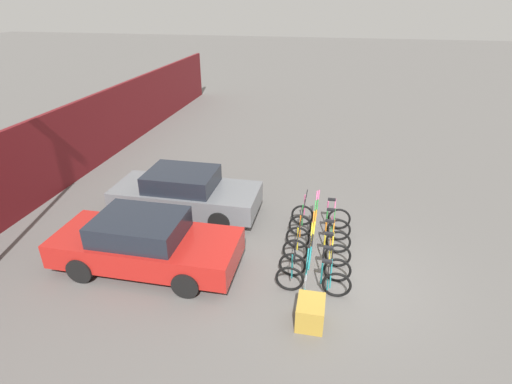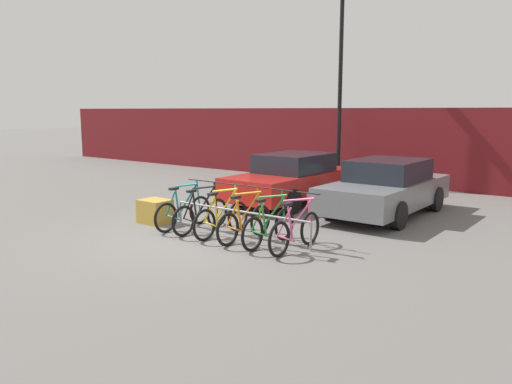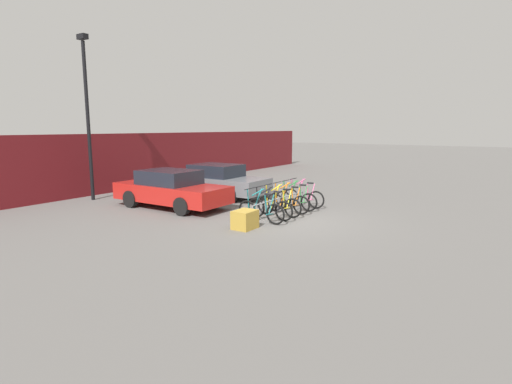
{
  "view_description": "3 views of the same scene",
  "coord_description": "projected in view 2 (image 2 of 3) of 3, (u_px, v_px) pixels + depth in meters",
  "views": [
    {
      "loc": [
        -7.93,
        0.35,
        6.11
      ],
      "look_at": [
        1.86,
        2.35,
        1.15
      ],
      "focal_mm": 28.0,
      "sensor_mm": 36.0,
      "label": 1
    },
    {
      "loc": [
        7.19,
        -7.12,
        2.61
      ],
      "look_at": [
        0.07,
        2.17,
        0.68
      ],
      "focal_mm": 35.0,
      "sensor_mm": 36.0,
      "label": 2
    },
    {
      "loc": [
        -11.06,
        -6.06,
        2.96
      ],
      "look_at": [
        0.15,
        1.28,
        0.79
      ],
      "focal_mm": 28.0,
      "sensor_mm": 36.0,
      "label": 3
    }
  ],
  "objects": [
    {
      "name": "bicycle_green",
      "position": [
        269.0,
        227.0,
        9.68
      ],
      "size": [
        0.68,
        1.71,
        1.05
      ],
      "rotation": [
        0.0,
        0.0,
        -0.01
      ],
      "color": "black",
      "rests_on": "ground"
    },
    {
      "name": "ground_plane",
      "position": [
        190.0,
        238.0,
        10.32
      ],
      "size": [
        120.0,
        120.0,
        0.0
      ],
      "primitive_type": "plane",
      "color": "#605E5B"
    },
    {
      "name": "car_grey",
      "position": [
        386.0,
        188.0,
        12.46
      ],
      "size": [
        1.91,
        4.4,
        1.4
      ],
      "color": "slate",
      "rests_on": "ground"
    },
    {
      "name": "cargo_crate",
      "position": [
        155.0,
        211.0,
        11.64
      ],
      "size": [
        0.7,
        0.56,
        0.55
      ],
      "primitive_type": "cube",
      "color": "#B28C33",
      "rests_on": "ground"
    },
    {
      "name": "bike_rack",
      "position": [
        239.0,
        214.0,
        10.3
      ],
      "size": [
        3.51,
        0.04,
        0.57
      ],
      "color": "gray",
      "rests_on": "ground"
    },
    {
      "name": "bicycle_teal",
      "position": [
        183.0,
        212.0,
        11.09
      ],
      "size": [
        0.68,
        1.71,
        1.05
      ],
      "rotation": [
        0.0,
        0.0,
        0.02
      ],
      "color": "black",
      "rests_on": "ground"
    },
    {
      "name": "lamp_post",
      "position": [
        340.0,
        80.0,
        17.07
      ],
      "size": [
        0.24,
        0.44,
        6.55
      ],
      "color": "black",
      "rests_on": "ground"
    },
    {
      "name": "bicycle_pink",
      "position": [
        295.0,
        231.0,
        9.31
      ],
      "size": [
        0.68,
        1.71,
        1.05
      ],
      "rotation": [
        0.0,
        0.0,
        -0.05
      ],
      "color": "black",
      "rests_on": "ground"
    },
    {
      "name": "bicycle_orange",
      "position": [
        245.0,
        222.0,
        10.04
      ],
      "size": [
        0.68,
        1.71,
        1.05
      ],
      "rotation": [
        0.0,
        0.0,
        -0.01
      ],
      "color": "black",
      "rests_on": "ground"
    },
    {
      "name": "car_red",
      "position": [
        293.0,
        179.0,
        14.13
      ],
      "size": [
        1.91,
        4.5,
        1.4
      ],
      "color": "red",
      "rests_on": "ground"
    },
    {
      "name": "bicycle_black",
      "position": [
        201.0,
        215.0,
        10.77
      ],
      "size": [
        0.68,
        1.71,
        1.05
      ],
      "rotation": [
        0.0,
        0.0,
        -0.06
      ],
      "color": "black",
      "rests_on": "ground"
    },
    {
      "name": "hoarding_wall",
      "position": [
        381.0,
        147.0,
        17.54
      ],
      "size": [
        36.0,
        0.16,
        2.69
      ],
      "primitive_type": "cube",
      "color": "maroon",
      "rests_on": "ground"
    },
    {
      "name": "bicycle_yellow",
      "position": [
        222.0,
        218.0,
        10.41
      ],
      "size": [
        0.68,
        1.71,
        1.05
      ],
      "rotation": [
        0.0,
        0.0,
        0.03
      ],
      "color": "black",
      "rests_on": "ground"
    }
  ]
}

